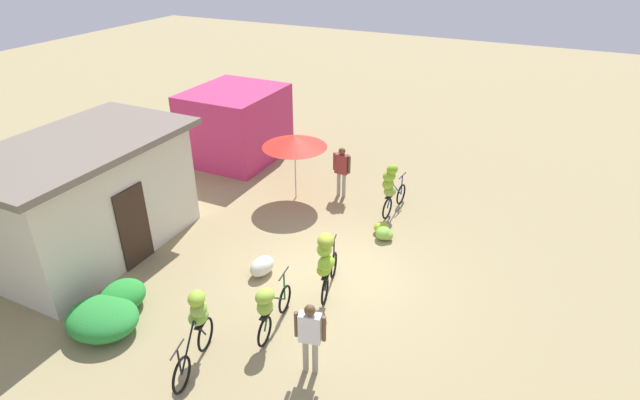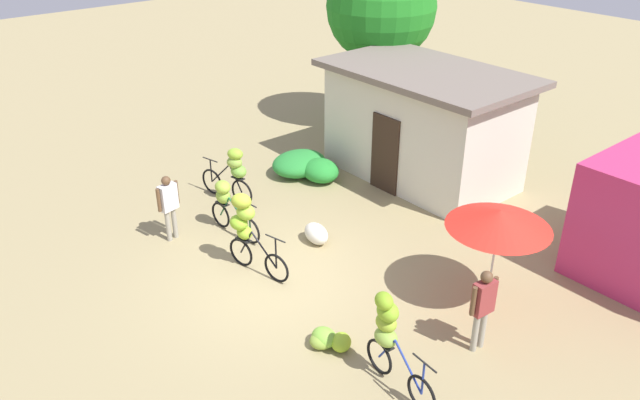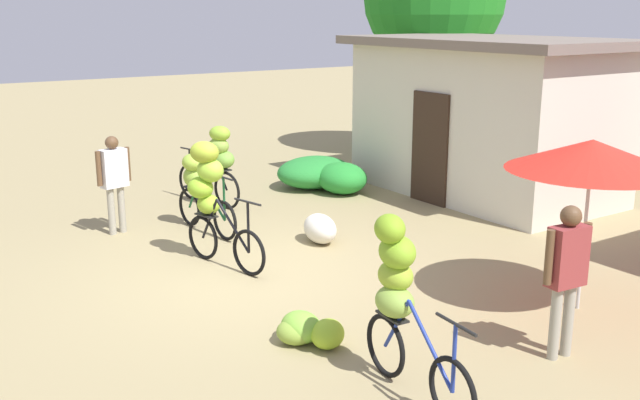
% 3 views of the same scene
% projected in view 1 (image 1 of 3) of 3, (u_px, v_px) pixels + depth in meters
% --- Properties ---
extents(ground_plane, '(60.00, 60.00, 0.00)m').
position_uv_depth(ground_plane, '(334.00, 277.00, 11.95)').
color(ground_plane, '#98895E').
extents(building_low, '(5.25, 3.18, 2.92)m').
position_uv_depth(building_low, '(88.00, 197.00, 12.31)').
color(building_low, beige).
rests_on(building_low, ground).
extents(shop_pink, '(3.20, 2.80, 2.43)m').
position_uv_depth(shop_pink, '(236.00, 124.00, 17.63)').
color(shop_pink, '#BD2E61').
rests_on(shop_pink, ground).
extents(hedge_bush_front_left, '(1.29, 1.54, 0.61)m').
position_uv_depth(hedge_bush_front_left, '(102.00, 318.00, 10.24)').
color(hedge_bush_front_left, '#298735').
rests_on(hedge_bush_front_left, ground).
extents(hedge_bush_front_right, '(1.05, 0.91, 0.59)m').
position_uv_depth(hedge_bush_front_right, '(122.00, 296.00, 10.86)').
color(hedge_bush_front_right, '#278C32').
rests_on(hedge_bush_front_right, ground).
extents(market_umbrella, '(1.90, 1.90, 2.01)m').
position_uv_depth(market_umbrella, '(295.00, 141.00, 14.60)').
color(market_umbrella, beige).
rests_on(market_umbrella, ground).
extents(bicycle_leftmost, '(1.66, 0.54, 1.46)m').
position_uv_depth(bicycle_leftmost, '(197.00, 322.00, 9.33)').
color(bicycle_leftmost, black).
rests_on(bicycle_leftmost, ground).
extents(bicycle_near_pile, '(1.64, 0.41, 1.21)m').
position_uv_depth(bicycle_near_pile, '(269.00, 306.00, 9.93)').
color(bicycle_near_pile, black).
rests_on(bicycle_near_pile, ground).
extents(bicycle_center_loaded, '(1.57, 0.51, 1.69)m').
position_uv_depth(bicycle_center_loaded, '(326.00, 259.00, 10.82)').
color(bicycle_center_loaded, black).
rests_on(bicycle_center_loaded, ground).
extents(bicycle_by_shop, '(1.61, 0.48, 1.62)m').
position_uv_depth(bicycle_by_shop, '(391.00, 186.00, 14.07)').
color(bicycle_by_shop, black).
rests_on(bicycle_by_shop, ground).
extents(banana_pile_on_ground, '(0.79, 0.77, 0.33)m').
position_uv_depth(banana_pile_on_ground, '(383.00, 232.00, 13.42)').
color(banana_pile_on_ground, '#88AB3D').
rests_on(banana_pile_on_ground, ground).
extents(produce_sack, '(0.76, 0.54, 0.44)m').
position_uv_depth(produce_sack, '(262.00, 266.00, 11.95)').
color(produce_sack, silver).
rests_on(produce_sack, ground).
extents(person_vendor, '(0.23, 0.58, 1.58)m').
position_uv_depth(person_vendor, '(342.00, 167.00, 15.10)').
color(person_vendor, gray).
rests_on(person_vendor, ground).
extents(person_bystander, '(0.28, 0.57, 1.54)m').
position_uv_depth(person_bystander, '(310.00, 332.00, 8.99)').
color(person_bystander, gray).
rests_on(person_bystander, ground).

